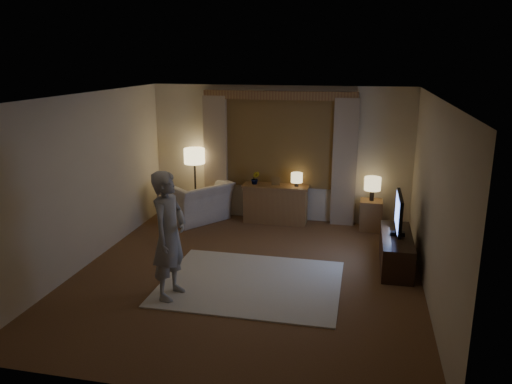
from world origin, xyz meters
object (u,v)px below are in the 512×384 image
(sideboard, at_px, (276,205))
(side_table, at_px, (371,215))
(armchair, at_px, (196,201))
(tv_stand, at_px, (396,251))
(person, at_px, (169,235))

(sideboard, xyz_separation_m, side_table, (1.80, -0.05, -0.07))
(armchair, relative_size, side_table, 2.12)
(armchair, bearing_deg, tv_stand, 103.82)
(side_table, relative_size, person, 0.33)
(sideboard, xyz_separation_m, tv_stand, (2.17, -1.70, -0.10))
(side_table, xyz_separation_m, tv_stand, (0.37, -1.65, -0.03))
(sideboard, height_order, tv_stand, sideboard)
(tv_stand, xyz_separation_m, person, (-2.98, -1.68, 0.62))
(sideboard, height_order, side_table, sideboard)
(person, bearing_deg, armchair, 20.81)
(side_table, bearing_deg, person, -128.04)
(armchair, height_order, person, person)
(side_table, relative_size, tv_stand, 0.40)
(sideboard, relative_size, armchair, 1.01)
(armchair, xyz_separation_m, person, (0.73, -3.18, 0.49))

